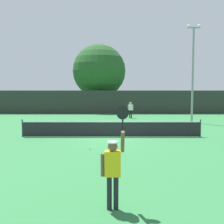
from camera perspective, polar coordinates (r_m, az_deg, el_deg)
ground_plane at (r=17.03m, az=-0.06°, el=-5.13°), size 120.00×120.00×0.00m
tennis_net at (r=16.95m, az=-0.06°, el=-3.43°), size 11.00×0.08×1.07m
perimeter_fence at (r=33.33m, az=-0.00°, el=2.05°), size 38.47×0.12×2.81m
player_serving at (r=6.69m, az=0.29°, el=-10.79°), size 0.68×0.39×2.50m
player_receiving at (r=28.21m, az=3.92°, el=0.76°), size 0.57×0.24×1.64m
tennis_ball at (r=13.52m, az=-4.53°, el=-7.56°), size 0.07×0.07×0.07m
light_pole at (r=25.22m, az=16.41°, el=8.78°), size 1.18×0.28×8.47m
large_tree at (r=37.24m, az=-2.61°, el=8.45°), size 7.04×7.04×8.92m
parked_car_near at (r=39.28m, az=-3.53°, el=1.50°), size 2.01×4.25×1.69m
parked_car_mid at (r=39.54m, az=9.25°, el=1.47°), size 2.01×4.25×1.69m
parked_car_far at (r=41.62m, az=13.53°, el=1.56°), size 2.02×4.25×1.69m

